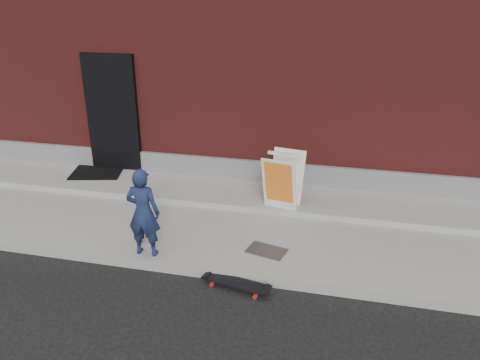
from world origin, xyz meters
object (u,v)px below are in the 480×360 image
(child, at_px, (143,213))
(soda_can, at_px, (140,238))
(pizza_sign, at_px, (283,180))
(skateboard, at_px, (236,283))

(child, bearing_deg, soda_can, -52.41)
(child, distance_m, pizza_sign, 2.44)
(skateboard, bearing_deg, child, 166.99)
(child, height_order, pizza_sign, child)
(child, distance_m, soda_can, 0.67)
(soda_can, bearing_deg, pizza_sign, 38.49)
(skateboard, bearing_deg, pizza_sign, 82.32)
(child, height_order, soda_can, child)
(skateboard, relative_size, soda_can, 6.75)
(pizza_sign, distance_m, soda_can, 2.47)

